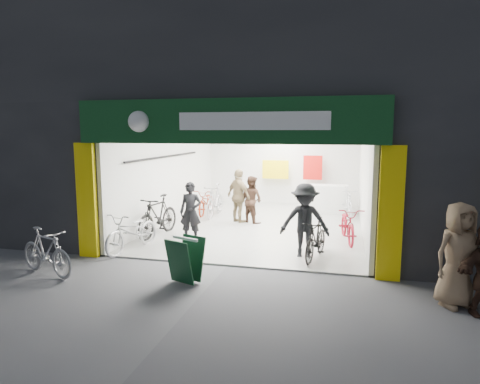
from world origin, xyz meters
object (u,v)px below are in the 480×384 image
at_px(bike_left_front, 133,231).
at_px(sandwich_board, 186,259).
at_px(pedestrian_near, 458,255).
at_px(parked_bike, 46,252).
at_px(bike_right_front, 316,239).

bearing_deg(bike_left_front, sandwich_board, -29.30).
bearing_deg(bike_left_front, pedestrian_near, -2.61).
relative_size(bike_left_front, parked_bike, 1.15).
distance_m(parked_bike, pedestrian_near, 7.57).
xyz_separation_m(bike_left_front, sandwich_board, (2.02, -1.74, -0.01)).
relative_size(pedestrian_near, sandwich_board, 2.03).
relative_size(parked_bike, sandwich_board, 1.86).
xyz_separation_m(bike_right_front, sandwich_board, (-2.28, -2.08, 0.00)).
xyz_separation_m(bike_right_front, parked_bike, (-5.14, -2.33, 0.01)).
bearing_deg(sandwich_board, parked_bike, -154.79).
bearing_deg(pedestrian_near, bike_right_front, 112.26).
height_order(parked_bike, sandwich_board, parked_bike).
distance_m(bike_left_front, parked_bike, 2.15).
bearing_deg(pedestrian_near, parked_bike, 154.49).
height_order(pedestrian_near, sandwich_board, pedestrian_near).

